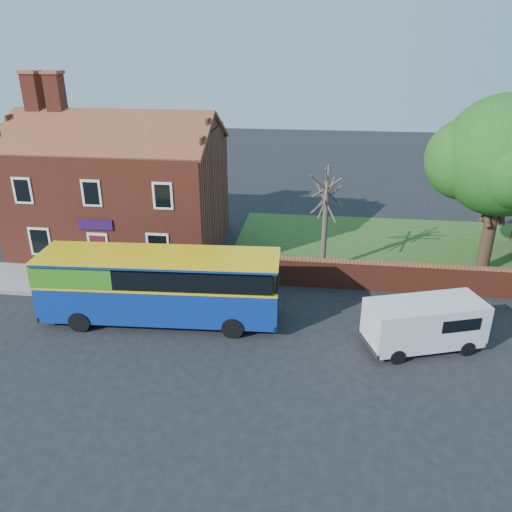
# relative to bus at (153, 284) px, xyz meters

# --- Properties ---
(ground) EXTENTS (120.00, 120.00, 0.00)m
(ground) POSITION_rel_bus_xyz_m (2.14, -2.49, -1.89)
(ground) COLOR black
(ground) RESTS_ON ground
(pavement) EXTENTS (18.00, 3.50, 0.12)m
(pavement) POSITION_rel_bus_xyz_m (-4.86, 3.26, -1.83)
(pavement) COLOR gray
(pavement) RESTS_ON ground
(kerb) EXTENTS (18.00, 0.15, 0.14)m
(kerb) POSITION_rel_bus_xyz_m (-4.86, 1.51, -1.82)
(kerb) COLOR slate
(kerb) RESTS_ON ground
(grass_strip) EXTENTS (26.00, 12.00, 0.04)m
(grass_strip) POSITION_rel_bus_xyz_m (15.14, 10.51, -1.87)
(grass_strip) COLOR #426B28
(grass_strip) RESTS_ON ground
(shop_building) EXTENTS (12.30, 8.13, 10.50)m
(shop_building) POSITION_rel_bus_xyz_m (-4.89, 9.00, 1.53)
(shop_building) COLOR maroon
(shop_building) RESTS_ON ground
(boundary_wall) EXTENTS (22.00, 0.38, 1.60)m
(boundary_wall) POSITION_rel_bus_xyz_m (15.14, 4.51, -1.07)
(boundary_wall) COLOR maroon
(boundary_wall) RESTS_ON ground
(bus) EXTENTS (11.07, 3.37, 3.33)m
(bus) POSITION_rel_bus_xyz_m (0.00, 0.00, 0.00)
(bus) COLOR navy
(bus) RESTS_ON ground
(van_near) EXTENTS (5.28, 3.42, 2.16)m
(van_near) POSITION_rel_bus_xyz_m (12.12, -0.77, -0.68)
(van_near) COLOR silver
(van_near) RESTS_ON ground
(large_tree) EXTENTS (8.08, 6.39, 9.85)m
(large_tree) POSITION_rel_bus_xyz_m (16.99, 7.93, 4.56)
(large_tree) COLOR black
(large_tree) RESTS_ON ground
(bare_tree) EXTENTS (2.16, 2.58, 5.77)m
(bare_tree) POSITION_rel_bus_xyz_m (7.81, 6.67, 1.07)
(bare_tree) COLOR #4C4238
(bare_tree) RESTS_ON ground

